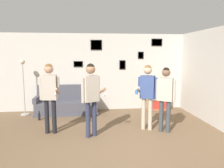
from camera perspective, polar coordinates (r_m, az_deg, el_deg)
name	(u,v)px	position (r m, az deg, el deg)	size (l,w,h in m)	color
ground_plane	(118,158)	(4.43, 1.64, -18.73)	(20.00, 20.00, 0.00)	brown
wall_back	(104,72)	(7.79, -2.09, 3.16)	(8.12, 0.08, 2.70)	beige
wall_right	(210,77)	(6.79, 24.27, 1.76)	(0.06, 6.19, 2.70)	beige
couch	(67,104)	(7.56, -11.64, -5.23)	(2.07, 0.80, 0.93)	#4C4C56
bookshelf	(158,95)	(8.06, 12.05, -2.73)	(0.82, 0.30, 1.08)	#A87F51
floor_lamp	(23,82)	(7.61, -22.12, 0.50)	(0.28, 0.28, 1.83)	#ADA89E
person_player_foreground_left	(49,91)	(5.60, -16.02, -1.68)	(0.50, 0.49, 1.76)	black
person_player_foreground_center	(91,92)	(5.17, -5.54, -2.06)	(0.60, 0.39, 1.77)	#2D334C
person_watcher_holding_cup	(147,90)	(5.73, 9.22, -1.61)	(0.58, 0.36, 1.71)	#B7AD99
person_spectator_near_bookshelf	(165,93)	(5.65, 13.79, -2.27)	(0.44, 0.36, 1.66)	#3D4247
bottle_on_floor	(39,116)	(7.02, -18.50, -8.06)	(0.07, 0.07, 0.29)	black
drinking_cup	(161,78)	(8.00, 12.56, 1.49)	(0.09, 0.09, 0.11)	yellow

